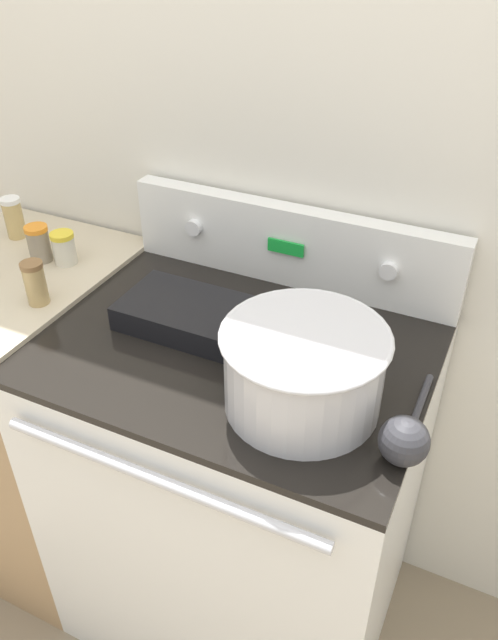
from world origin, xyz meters
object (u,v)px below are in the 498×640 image
at_px(ladle, 405,439).
at_px(spice_jar_brown_cap, 35,283).
at_px(casserole_dish, 189,313).
at_px(spice_jar_yellow_cap, 64,248).
at_px(spice_jar_white_cap, 14,218).
at_px(spice_jar_orange_cap, 39,243).
at_px(mixing_bowl, 304,366).

distance_m(ladle, spice_jar_brown_cap, 0.88).
distance_m(casserole_dish, spice_jar_yellow_cap, 0.42).
bearing_deg(spice_jar_white_cap, spice_jar_orange_cap, -26.60).
bearing_deg(casserole_dish, ladle, -19.28).
distance_m(mixing_bowl, spice_jar_yellow_cap, 0.77).
relative_size(mixing_bowl, spice_jar_orange_cap, 3.23).
distance_m(ladle, spice_jar_orange_cap, 1.03).
bearing_deg(spice_jar_orange_cap, casserole_dish, -8.79).
relative_size(mixing_bowl, casserole_dish, 1.03).
bearing_deg(casserole_dish, spice_jar_white_cap, 166.68).
height_order(spice_jar_yellow_cap, spice_jar_orange_cap, spice_jar_orange_cap).
bearing_deg(spice_jar_orange_cap, spice_jar_white_cap, 153.40).
xyz_separation_m(mixing_bowl, spice_jar_yellow_cap, (-0.73, 0.22, -0.04)).
bearing_deg(spice_jar_brown_cap, casserole_dish, 13.70).
distance_m(mixing_bowl, casserole_dish, 0.35).
relative_size(casserole_dish, ladle, 1.09).
height_order(spice_jar_brown_cap, spice_jar_orange_cap, spice_jar_brown_cap).
bearing_deg(ladle, spice_jar_orange_cap, 165.62).
bearing_deg(spice_jar_white_cap, mixing_bowl, -16.58).
bearing_deg(spice_jar_yellow_cap, casserole_dish, -12.22).
bearing_deg(casserole_dish, mixing_bowl, -22.70).
xyz_separation_m(spice_jar_brown_cap, spice_jar_yellow_cap, (-0.06, 0.18, -0.01)).
relative_size(spice_jar_brown_cap, spice_jar_yellow_cap, 1.25).
xyz_separation_m(mixing_bowl, spice_jar_brown_cap, (-0.67, 0.05, -0.03)).
xyz_separation_m(mixing_bowl, spice_jar_orange_cap, (-0.80, 0.21, -0.03)).
relative_size(spice_jar_orange_cap, spice_jar_white_cap, 0.85).
relative_size(mixing_bowl, ladle, 1.12).
bearing_deg(spice_jar_orange_cap, spice_jar_brown_cap, -51.00).
xyz_separation_m(casserole_dish, spice_jar_orange_cap, (-0.48, 0.07, 0.03)).
height_order(mixing_bowl, spice_jar_brown_cap, mixing_bowl).
relative_size(ladle, spice_jar_orange_cap, 2.88).
bearing_deg(casserole_dish, spice_jar_orange_cap, 171.21).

